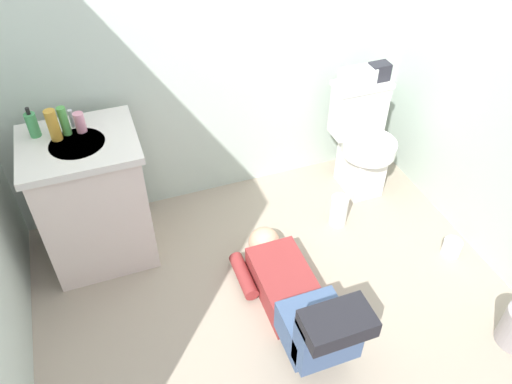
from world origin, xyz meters
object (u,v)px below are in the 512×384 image
object	(u,v)px
vanity_cabinet	(93,199)
faucet	(72,118)
bottle_amber	(53,125)
bottle_green	(64,121)
soap_dispenser	(32,125)
toiletry_bag	(379,72)
tissue_box	(358,76)
toilet	(362,140)
bottle_pink	(80,122)
toilet_paper_roll	(452,247)
paper_towel_roll	(339,211)
person_plumber	(298,300)

from	to	relation	value
vanity_cabinet	faucet	xyz separation A→B (m)	(0.00, 0.14, 0.45)
bottle_amber	bottle_green	distance (m)	0.06
soap_dispenser	bottle_amber	bearing A→B (deg)	-34.30
bottle_amber	toiletry_bag	bearing A→B (deg)	2.73
vanity_cabinet	tissue_box	size ratio (longest dim) A/B	3.73
toilet	bottle_pink	size ratio (longest dim) A/B	6.96
soap_dispenser	bottle_green	xyz separation A→B (m)	(0.15, -0.04, 0.01)
faucet	toilet_paper_roll	world-z (taller)	faucet
toiletry_bag	paper_towel_roll	bearing A→B (deg)	-134.65
bottle_amber	paper_towel_roll	bearing A→B (deg)	-11.79
toilet	faucet	world-z (taller)	faucet
soap_dispenser	person_plumber	bearing A→B (deg)	-42.33
person_plumber	paper_towel_roll	distance (m)	0.81
toiletry_bag	toilet_paper_roll	bearing A→B (deg)	-82.03
paper_towel_roll	toilet_paper_roll	bearing A→B (deg)	-41.78
paper_towel_roll	person_plumber	bearing A→B (deg)	-132.38
vanity_cabinet	toiletry_bag	bearing A→B (deg)	4.46
bottle_green	bottle_pink	xyz separation A→B (m)	(0.07, 0.00, -0.02)
faucet	tissue_box	size ratio (longest dim) A/B	0.45
vanity_cabinet	bottle_amber	xyz separation A→B (m)	(-0.09, 0.05, 0.48)
tissue_box	toilet_paper_roll	world-z (taller)	tissue_box
vanity_cabinet	tissue_box	world-z (taller)	tissue_box
toilet_paper_roll	bottle_amber	bearing A→B (deg)	158.93
toilet	faucet	bearing A→B (deg)	177.11
vanity_cabinet	toiletry_bag	xyz separation A→B (m)	(1.84, 0.14, 0.39)
vanity_cabinet	paper_towel_roll	size ratio (longest dim) A/B	3.84
paper_towel_roll	toilet_paper_roll	world-z (taller)	paper_towel_roll
vanity_cabinet	tissue_box	bearing A→B (deg)	4.85
toiletry_bag	bottle_green	xyz separation A→B (m)	(-1.88, -0.06, 0.09)
toilet_paper_roll	faucet	bearing A→B (deg)	155.87
faucet	soap_dispenser	distance (m)	0.19
person_plumber	soap_dispenser	size ratio (longest dim) A/B	6.42
person_plumber	toilet_paper_roll	world-z (taller)	person_plumber
soap_dispenser	paper_towel_roll	size ratio (longest dim) A/B	0.78
tissue_box	person_plumber	bearing A→B (deg)	-128.45
toilet	bottle_amber	world-z (taller)	bottle_amber
toilet	toiletry_bag	bearing A→B (deg)	40.77
bottle_green	bottle_amber	bearing A→B (deg)	-150.71
toiletry_bag	paper_towel_roll	world-z (taller)	toiletry_bag
faucet	toilet_paper_roll	bearing A→B (deg)	-24.13
paper_towel_roll	toilet_paper_roll	distance (m)	0.71
person_plumber	toiletry_bag	world-z (taller)	toiletry_bag
faucet	toiletry_bag	bearing A→B (deg)	0.10
tissue_box	bottle_pink	world-z (taller)	bottle_pink
toilet_paper_roll	paper_towel_roll	bearing A→B (deg)	138.22
bottle_pink	bottle_green	bearing A→B (deg)	-179.65
person_plumber	bottle_amber	size ratio (longest dim) A/B	6.32
person_plumber	soap_dispenser	distance (m)	1.62
bottle_green	faucet	bearing A→B (deg)	58.66
toilet_paper_roll	tissue_box	bearing A→B (deg)	107.23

